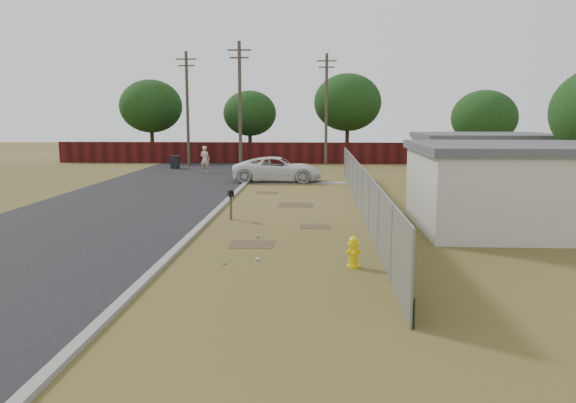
# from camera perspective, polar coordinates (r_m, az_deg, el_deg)

# --- Properties ---
(ground) EXTENTS (120.00, 120.00, 0.00)m
(ground) POSITION_cam_1_polar(r_m,az_deg,el_deg) (22.90, -0.24, -1.56)
(ground) COLOR olive
(ground) RESTS_ON ground
(street) EXTENTS (15.10, 60.00, 0.12)m
(street) POSITION_cam_1_polar(r_m,az_deg,el_deg) (31.84, -11.66, 1.23)
(street) COLOR black
(street) RESTS_ON ground
(chainlink_fence) EXTENTS (0.10, 27.06, 2.02)m
(chainlink_fence) POSITION_cam_1_polar(r_m,az_deg,el_deg) (23.83, 7.41, 0.72)
(chainlink_fence) COLOR gray
(chainlink_fence) RESTS_ON ground
(privacy_fence) EXTENTS (30.00, 0.12, 1.80)m
(privacy_fence) POSITION_cam_1_polar(r_m,az_deg,el_deg) (48.15, -5.76, 4.95)
(privacy_fence) COLOR #440E10
(privacy_fence) RESTS_ON ground
(utility_poles) EXTENTS (12.60, 8.24, 9.00)m
(utility_poles) POSITION_cam_1_polar(r_m,az_deg,el_deg) (43.44, -3.62, 9.57)
(utility_poles) COLOR brown
(utility_poles) RESTS_ON ground
(houses) EXTENTS (9.30, 17.24, 3.10)m
(houses) POSITION_cam_1_polar(r_m,az_deg,el_deg) (27.11, 21.11, 2.80)
(houses) COLOR beige
(houses) RESTS_ON ground
(horizon_trees) EXTENTS (33.32, 31.94, 7.78)m
(horizon_trees) POSITION_cam_1_polar(r_m,az_deg,el_deg) (46.05, 2.46, 9.45)
(horizon_trees) COLOR #332317
(horizon_trees) RESTS_ON ground
(fire_hydrant) EXTENTS (0.43, 0.44, 0.90)m
(fire_hydrant) POSITION_cam_1_polar(r_m,az_deg,el_deg) (15.44, 6.67, -5.14)
(fire_hydrant) COLOR yellow
(fire_hydrant) RESTS_ON ground
(mailbox) EXTENTS (0.33, 0.53, 1.22)m
(mailbox) POSITION_cam_1_polar(r_m,az_deg,el_deg) (22.22, -5.84, 0.59)
(mailbox) COLOR brown
(mailbox) RESTS_ON ground
(pickup_truck) EXTENTS (5.57, 2.60, 1.54)m
(pickup_truck) POSITION_cam_1_polar(r_m,az_deg,el_deg) (34.77, -1.04, 3.29)
(pickup_truck) COLOR white
(pickup_truck) RESTS_ON ground
(pedestrian) EXTENTS (0.80, 0.64, 1.92)m
(pedestrian) POSITION_cam_1_polar(r_m,az_deg,el_deg) (40.47, -8.43, 4.25)
(pedestrian) COLOR beige
(pedestrian) RESTS_ON ground
(trash_bin) EXTENTS (0.65, 0.72, 1.00)m
(trash_bin) POSITION_cam_1_polar(r_m,az_deg,el_deg) (44.09, -11.41, 3.96)
(trash_bin) COLOR black
(trash_bin) RESTS_ON ground
(scattered_litter) EXTENTS (2.51, 11.38, 0.07)m
(scattered_litter) POSITION_cam_1_polar(r_m,az_deg,el_deg) (19.91, -0.88, -3.03)
(scattered_litter) COLOR silver
(scattered_litter) RESTS_ON ground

